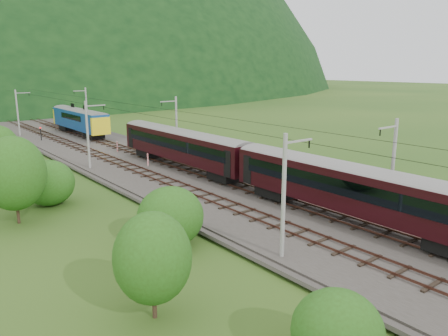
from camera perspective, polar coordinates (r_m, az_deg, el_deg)
ground at (r=33.47m, az=15.03°, el=-8.78°), size 600.00×600.00×0.00m
railbed at (r=39.74m, az=3.43°, el=-4.58°), size 14.00×220.00×0.30m
track_left at (r=38.18m, az=0.73°, el=-4.96°), size 2.40×220.00×0.27m
track_right at (r=41.24m, az=5.92°, el=-3.64°), size 2.40×220.00×0.27m
catenary_left at (r=54.24m, az=-17.32°, el=4.36°), size 2.54×192.28×8.00m
catenary_right at (r=59.68m, az=-6.29°, el=5.63°), size 2.54×192.28×8.00m
overhead_wires at (r=38.20m, az=3.57°, el=5.40°), size 4.83×198.00×0.03m
hazard_post_near at (r=54.16m, az=-9.92°, el=1.08°), size 0.17×0.17×1.58m
hazard_post_far at (r=63.97m, az=-13.77°, el=2.72°), size 0.16×0.16×1.53m
signal at (r=77.99m, az=-22.81°, el=4.28°), size 0.24×0.24×2.18m
vegetation_left at (r=32.44m, az=-18.56°, el=-4.67°), size 12.97×141.72×7.06m
vegetation_right at (r=49.30m, az=10.03°, el=-0.05°), size 6.49×92.85×2.60m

